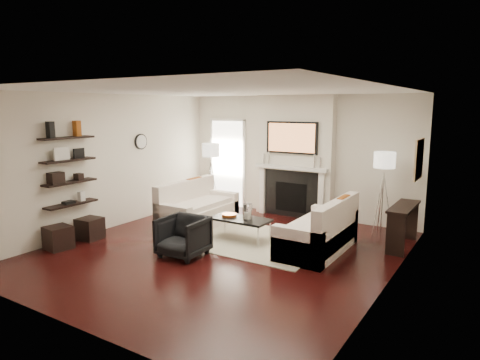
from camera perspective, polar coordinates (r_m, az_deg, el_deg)
The scene contains 71 objects.
room_envelope at distance 7.12m, azimuth -2.58°, elevation 0.90°, with size 6.00×6.00×6.00m.
chimney_breast at distance 9.60m, azimuth 7.27°, elevation 3.12°, with size 1.80×0.25×2.70m, color silver.
fireplace_surround at distance 9.61m, azimuth 6.83°, elevation -1.88°, with size 1.30×0.02×1.04m, color black.
firebox at distance 9.62m, azimuth 6.80°, elevation -2.29°, with size 0.75×0.02×0.65m, color black.
mantel_pilaster_l at distance 9.90m, azimuth 2.99°, elevation -1.30°, with size 0.12×0.08×1.10m, color white.
mantel_pilaster_r at distance 9.30m, azimuth 10.76°, elevation -2.19°, with size 0.12×0.08×1.10m, color white.
mantel_shelf at distance 9.46m, azimuth 6.77°, elevation 1.63°, with size 1.70×0.18×0.07m, color white.
tv_body at distance 9.42m, azimuth 6.91°, elevation 5.63°, with size 1.20×0.06×0.70m, color black.
tv_screen at distance 9.39m, azimuth 6.83°, elevation 5.62°, with size 1.10×0.01×0.62m, color #BF723F.
candlestick_l_tall at distance 9.69m, azimuth 3.88°, elevation 2.97°, with size 0.04×0.04×0.30m, color silver.
candlestick_l_short at distance 9.76m, azimuth 3.20°, elevation 2.84°, with size 0.04×0.04×0.24m, color silver.
candlestick_r_tall at distance 9.23m, azimuth 9.90°, elevation 2.50°, with size 0.04×0.04×0.30m, color silver.
candlestick_r_short at distance 9.18m, azimuth 10.65°, elevation 2.26°, with size 0.04×0.04×0.24m, color silver.
hallway_panel at distance 10.63m, azimuth -1.59°, elevation 2.20°, with size 0.90×0.02×2.10m, color white.
door_trim_l at distance 10.89m, azimuth -3.75°, elevation 2.36°, with size 0.06×0.06×2.16m, color white.
door_trim_r at distance 10.36m, azimuth 0.55°, elevation 2.00°, with size 0.06×0.06×2.16m, color white.
door_trim_top at distance 10.53m, azimuth -1.68°, elevation 8.02°, with size 1.02×0.06×0.06m, color white.
rug at distance 7.98m, azimuth 1.87°, elevation -8.06°, with size 2.60×2.00×0.01m, color #BDB49B.
loveseat_left_base at distance 8.93m, azimuth -5.55°, elevation -4.79°, with size 0.85×1.80×0.42m, color silver.
loveseat_left_back at distance 9.06m, azimuth -7.26°, elevation -2.56°, with size 0.18×1.80×0.80m, color silver.
loveseat_left_arm_n at distance 8.30m, azimuth -8.99°, elevation -5.34°, with size 0.85×0.18×0.60m, color silver.
loveseat_left_arm_s at distance 9.54m, azimuth -2.58°, elevation -3.26°, with size 0.85×0.18×0.60m, color silver.
loveseat_left_cushion at distance 8.84m, azimuth -5.32°, elevation -3.21°, with size 0.63×1.44×0.10m, color silver.
pillow_left_orange at distance 9.25m, azimuth -6.11°, elevation -1.00°, with size 0.10×0.42×0.42m, color #8F4511.
pillow_left_charcoal at distance 8.80m, azimuth -8.53°, elevation -1.67°, with size 0.10×0.40×0.40m, color black.
loveseat_right_base at distance 7.49m, azimuth 10.25°, elevation -7.76°, with size 0.85×1.80×0.42m, color silver.
loveseat_right_back at distance 7.29m, azimuth 12.77°, elevation -5.75°, with size 0.18×1.80×0.80m, color silver.
loveseat_right_arm_n at distance 6.76m, azimuth 7.65°, elevation -8.84°, with size 0.85×0.18×0.60m, color silver.
loveseat_right_arm_s at distance 8.20m, azimuth 12.41°, elevation -5.65°, with size 0.85×0.18×0.60m, color silver.
loveseat_right_cushion at distance 7.44m, azimuth 9.95°, elevation -5.79°, with size 0.63×1.44×0.10m, color silver.
pillow_right_orange at distance 7.52m, azimuth 13.60°, elevation -3.71°, with size 0.10×0.42×0.42m, color #8F4511.
pillow_right_charcoal at distance 6.97m, azimuth 12.00°, elevation -4.79°, with size 0.10×0.40×0.40m, color black.
coffee_table at distance 7.90m, azimuth 0.08°, elevation -5.25°, with size 1.10×0.55×0.04m, color black.
coffee_leg_nw at distance 8.05m, azimuth -3.80°, elevation -6.54°, with size 0.02×0.02×0.38m, color silver.
coffee_leg_ne at distance 7.53m, azimuth 2.43°, elevation -7.69°, with size 0.02×0.02×0.38m, color silver.
coffee_leg_sw at distance 8.40m, azimuth -2.02°, elevation -5.84°, with size 0.02×0.02×0.38m, color silver.
coffee_leg_se at distance 7.90m, azimuth 4.03°, elevation -6.87°, with size 0.02×0.02×0.38m, color silver.
hurricane_glass at distance 7.78m, azimuth 1.01°, elevation -4.27°, with size 0.17×0.17×0.30m, color white.
hurricane_candle at distance 7.80m, azimuth 1.01°, elevation -4.73°, with size 0.09×0.09×0.13m, color white.
copper_bowl at distance 8.02m, azimuth -1.44°, elevation -4.70°, with size 0.28×0.28×0.05m, color #BE571F.
armchair at distance 7.16m, azimuth -7.61°, elevation -7.23°, with size 0.71×0.66×0.73m, color black.
lamp_left_post at distance 10.12m, azimuth -3.86°, elevation -0.79°, with size 0.02×0.02×1.20m, color silver.
lamp_left_shade at distance 10.00m, azimuth -3.91°, elevation 4.01°, with size 0.40×0.40×0.30m, color white.
lamp_left_leg_a at distance 10.05m, azimuth -3.35°, elevation -0.85°, with size 0.02×0.02×1.25m, color silver.
lamp_left_leg_b at distance 10.22m, azimuth -3.79°, elevation -0.67°, with size 0.02×0.02×1.25m, color silver.
lamp_left_leg_c at distance 10.07m, azimuth -4.43°, elevation -0.84°, with size 0.02×0.02×1.25m, color silver.
lamp_right_post at distance 8.69m, azimuth 18.42°, elevation -3.01°, with size 0.02×0.02×1.20m, color silver.
lamp_right_shade at distance 8.56m, azimuth 18.72°, elevation 2.55°, with size 0.40×0.40×0.30m, color white.
lamp_right_leg_a at distance 8.67m, azimuth 19.12°, elevation -3.08°, with size 0.02×0.02×1.25m, color silver.
lamp_right_leg_b at distance 8.80m, azimuth 18.22°, elevation -2.85°, with size 0.02×0.02×1.25m, color silver.
lamp_right_leg_c at distance 8.62m, azimuth 17.91°, elevation -3.09°, with size 0.02×0.02×1.25m, color silver.
console_top at distance 7.98m, azimuth 21.02°, elevation -3.33°, with size 0.35×1.20×0.04m, color black.
console_leg_n at distance 7.54m, azimuth 20.01°, elevation -6.93°, with size 0.30×0.04×0.71m, color black.
console_leg_s at distance 8.59m, azimuth 21.60°, elevation -5.04°, with size 0.30×0.04×0.71m, color black.
wall_art at distance 7.98m, azimuth 22.75°, elevation 2.55°, with size 0.03×0.70×0.70m, color tan.
shelf_bottom at distance 8.36m, azimuth -21.57°, elevation -2.99°, with size 0.25×1.00×0.04m, color black.
shelf_lower at distance 8.29m, azimuth -21.74°, elevation -0.29°, with size 0.25×1.00×0.04m, color black.
shelf_upper at distance 8.23m, azimuth -21.92°, elevation 2.45°, with size 0.25×1.00×0.04m, color black.
shelf_top at distance 8.20m, azimuth -22.09°, elevation 5.23°, with size 0.25×1.00×0.04m, color black.
decor_magfile_a at distance 8.01m, azimuth -23.97°, elevation 6.15°, with size 0.12×0.10×0.28m, color black.
decor_magfile_b at distance 8.32m, azimuth -20.92°, elevation 6.44°, with size 0.12×0.10×0.28m, color #8F4511.
decor_frame_a at distance 8.14m, azimuth -22.71°, elevation 3.24°, with size 0.04×0.30×0.22m, color white.
decor_frame_b at distance 8.36m, azimuth -20.69°, elevation 3.37°, with size 0.04×0.22×0.18m, color black.
decor_wine_rack at distance 8.11m, azimuth -23.35°, elevation 0.25°, with size 0.18×0.25×0.20m, color black.
decor_box_small at distance 8.39m, azimuth -20.71°, elevation 0.43°, with size 0.15×0.12×0.12m, color black.
decor_books at distance 8.32m, azimuth -21.90°, elevation -2.77°, with size 0.14×0.20×0.05m, color black.
decor_box_tall at distance 8.47m, azimuth -20.40°, elevation -2.02°, with size 0.10×0.10×0.18m, color white.
clock_rim at distance 9.52m, azimuth -13.10°, elevation 5.01°, with size 0.34×0.34×0.04m, color black.
clock_face at distance 9.50m, azimuth -12.99°, elevation 5.00°, with size 0.29×0.29×0.01m, color white.
ottoman_near at distance 8.51m, azimuth -19.39°, elevation -6.12°, with size 0.40×0.40×0.40m, color black.
ottoman_far at distance 8.13m, azimuth -23.07°, elevation -7.07°, with size 0.40×0.40×0.40m, color black.
Camera 1 is at (4.02, -5.77, 2.44)m, focal length 32.00 mm.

